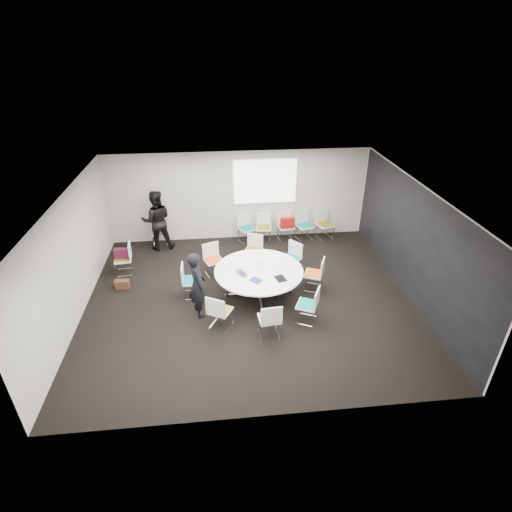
{
  "coord_description": "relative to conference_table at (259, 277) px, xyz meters",
  "views": [
    {
      "loc": [
        -0.7,
        -8.14,
        5.84
      ],
      "look_at": [
        0.2,
        0.4,
        1.0
      ],
      "focal_mm": 28.0,
      "sensor_mm": 36.0,
      "label": 1
    }
  ],
  "objects": [
    {
      "name": "chair_ring_a",
      "position": [
        1.44,
        0.13,
        -0.26
      ],
      "size": [
        0.59,
        0.6,
        0.88
      ],
      "rotation": [
        0.0,
        0.0,
        1.16
      ],
      "color": "silver",
      "rests_on": "ground"
    },
    {
      "name": "chair_ring_f",
      "position": [
        -1.0,
        -1.16,
        -0.26
      ],
      "size": [
        0.62,
        0.61,
        0.88
      ],
      "rotation": [
        0.0,
        0.0,
        5.78
      ],
      "color": "silver",
      "rests_on": "ground"
    },
    {
      "name": "room_shell",
      "position": [
        -0.15,
        -0.17,
        0.86
      ],
      "size": [
        8.08,
        7.08,
        2.88
      ],
      "color": "black",
      "rests_on": "ground"
    },
    {
      "name": "chair_back_c",
      "position": [
        1.2,
        3.0,
        -0.26
      ],
      "size": [
        0.52,
        0.51,
        0.88
      ],
      "rotation": [
        0.0,
        0.0,
        3.29
      ],
      "color": "silver",
      "rests_on": "ground"
    },
    {
      "name": "chair_ring_d",
      "position": [
        -1.11,
        1.11,
        -0.26
      ],
      "size": [
        0.59,
        0.58,
        0.88
      ],
      "rotation": [
        0.0,
        0.0,
        3.5
      ],
      "color": "silver",
      "rests_on": "ground"
    },
    {
      "name": "chair_ring_b",
      "position": [
        0.99,
        0.97,
        -0.26
      ],
      "size": [
        0.64,
        0.64,
        0.88
      ],
      "rotation": [
        0.0,
        0.0,
        2.3
      ],
      "color": "silver",
      "rests_on": "ground"
    },
    {
      "name": "papers_right",
      "position": [
        0.57,
        0.2,
        0.2
      ],
      "size": [
        0.36,
        0.32,
        0.0
      ],
      "primitive_type": "cube",
      "rotation": [
        0.0,
        0.0,
        0.47
      ],
      "color": "white",
      "rests_on": "conference_table"
    },
    {
      "name": "notebook_black",
      "position": [
        0.47,
        -0.44,
        0.2
      ],
      "size": [
        0.29,
        0.34,
        0.02
      ],
      "primitive_type": "cube",
      "rotation": [
        0.0,
        0.0,
        0.25
      ],
      "color": "black",
      "rests_on": "conference_table"
    },
    {
      "name": "person_back",
      "position": [
        -2.75,
        2.83,
        0.39
      ],
      "size": [
        0.99,
        0.83,
        1.85
      ],
      "primitive_type": "imported",
      "rotation": [
        0.0,
        0.0,
        3.29
      ],
      "color": "black",
      "rests_on": "ground"
    },
    {
      "name": "chair_back_d",
      "position": [
        1.8,
        2.99,
        -0.26
      ],
      "size": [
        0.57,
        0.57,
        0.88
      ],
      "rotation": [
        0.0,
        0.0,
        3.45
      ],
      "color": "silver",
      "rests_on": "ground"
    },
    {
      "name": "chair_person_back",
      "position": [
        -2.75,
        3.0,
        -0.26
      ],
      "size": [
        0.5,
        0.49,
        0.88
      ],
      "rotation": [
        0.0,
        0.0,
        3.24
      ],
      "color": "silver",
      "rests_on": "ground"
    },
    {
      "name": "cup",
      "position": [
        0.02,
        0.28,
        0.24
      ],
      "size": [
        0.08,
        0.08,
        0.09
      ],
      "primitive_type": "cylinder",
      "color": "white",
      "rests_on": "conference_table"
    },
    {
      "name": "papers_front",
      "position": [
        0.73,
        -0.16,
        0.2
      ],
      "size": [
        0.35,
        0.3,
        0.0
      ],
      "primitive_type": "cube",
      "rotation": [
        0.0,
        0.0,
        -0.35
      ],
      "color": "white",
      "rests_on": "conference_table"
    },
    {
      "name": "red_jacket",
      "position": [
        1.2,
        2.77,
        0.16
      ],
      "size": [
        0.44,
        0.16,
        0.36
      ],
      "primitive_type": "cube",
      "rotation": [
        0.17,
        0.0,
        0.01
      ],
      "color": "maroon",
      "rests_on": "chair_back_c"
    },
    {
      "name": "phone",
      "position": [
        0.46,
        -0.35,
        0.2
      ],
      "size": [
        0.15,
        0.11,
        0.01
      ],
      "primitive_type": "cube",
      "rotation": [
        0.0,
        0.0,
        0.28
      ],
      "color": "black",
      "rests_on": "conference_table"
    },
    {
      "name": "laptop",
      "position": [
        -0.38,
        -0.1,
        0.21
      ],
      "size": [
        0.36,
        0.41,
        0.03
      ],
      "primitive_type": "imported",
      "rotation": [
        0.0,
        0.0,
        2.06
      ],
      "color": "#333338",
      "rests_on": "conference_table"
    },
    {
      "name": "brown_bag",
      "position": [
        -3.49,
        0.67,
        -0.42
      ],
      "size": [
        0.37,
        0.18,
        0.24
      ],
      "primitive_type": "cube",
      "rotation": [
        0.0,
        0.0,
        -0.05
      ],
      "color": "#4B2918",
      "rests_on": "ground"
    },
    {
      "name": "chair_back_a",
      "position": [
        -0.04,
        3.0,
        -0.26
      ],
      "size": [
        0.61,
        0.6,
        0.88
      ],
      "rotation": [
        0.0,
        0.0,
        3.57
      ],
      "color": "silver",
      "rests_on": "ground"
    },
    {
      "name": "chair_ring_c",
      "position": [
        0.01,
        1.53,
        -0.26
      ],
      "size": [
        0.6,
        0.59,
        0.88
      ],
      "rotation": [
        0.0,
        0.0,
        2.74
      ],
      "color": "silver",
      "rests_on": "ground"
    },
    {
      "name": "maroon_bag",
      "position": [
        -3.56,
        1.43,
        0.08
      ],
      "size": [
        0.41,
        0.16,
        0.28
      ],
      "primitive_type": "cube",
      "rotation": [
        0.0,
        0.0,
        -0.05
      ],
      "color": "#46122C",
      "rests_on": "chair_spare_left"
    },
    {
      "name": "chair_ring_g",
      "position": [
        0.06,
        -1.56,
        -0.26
      ],
      "size": [
        0.49,
        0.48,
        0.88
      ],
      "rotation": [
        0.0,
        0.0,
        6.36
      ],
      "color": "silver",
      "rests_on": "ground"
    },
    {
      "name": "conference_table",
      "position": [
        0.0,
        0.0,
        0.0
      ],
      "size": [
        2.19,
        2.19,
        0.73
      ],
      "color": "silver",
      "rests_on": "ground"
    },
    {
      "name": "chair_ring_e",
      "position": [
        -1.67,
        0.15,
        -0.26
      ],
      "size": [
        0.45,
        0.46,
        0.88
      ],
      "rotation": [
        0.0,
        0.0,
        4.71
      ],
      "color": "silver",
      "rests_on": "ground"
    },
    {
      "name": "projection_screen",
      "position": [
        0.56,
        3.29,
        1.31
      ],
      "size": [
        1.9,
        0.03,
        1.35
      ],
      "primitive_type": "cube",
      "color": "white",
      "rests_on": "room_shell"
    },
    {
      "name": "tablet_folio",
      "position": [
        -0.12,
        -0.46,
        0.21
      ],
      "size": [
        0.33,
        0.32,
        0.03
      ],
      "primitive_type": "cube",
      "rotation": [
        0.0,
        0.0,
        -0.76
      ],
      "color": "navy",
      "rests_on": "conference_table"
    },
    {
      "name": "laptop_lid",
      "position": [
        -0.5,
        0.04,
        0.32
      ],
      "size": [
        0.03,
        0.3,
        0.22
      ],
      "primitive_type": "cube",
      "rotation": [
        0.0,
        0.0,
        1.53
      ],
      "color": "silver",
      "rests_on": "conference_table"
    },
    {
      "name": "chair_back_e",
      "position": [
        2.47,
        3.0,
        -0.26
      ],
      "size": [
        0.59,
        0.58,
        0.88
      ],
      "rotation": [
        0.0,
        0.0,
        3.51
      ],
      "color": "silver",
      "rests_on": "ground"
    },
    {
      "name": "chair_ring_h",
      "position": [
        0.99,
        -1.15,
        -0.26
      ],
      "size": [
        0.61,
        0.61,
        0.88
      ],
      "rotation": [
        0.0,
        0.0,
        7.4
      ],
      "color": "silver",
      "rests_on": "ground"
    },
    {
      "name": "chair_spare_left",
      "position": [
        -3.54,
        1.43,
        -0.26
      ],
      "size": [
        0.5,
        0.51,
        0.88
      ],
      "rotation": [
        0.0,
        0.0,
        1.69
      ],
      "color": "silver",
      "rests_on": "ground"
    },
    {
      "name": "chair_back_b",
      "position": [
        0.5,
        3.0,
        -0.26
      ],
      "size": [
        0.51,
        0.5,
        0.88
      ],
      "rotation": [
        0.0,
        0.0,
        3.02
      ],
      "color": "silver",
      "rests_on": "ground"
    },
    {
      "name": "person_main",
      "position": [
        -1.48,
        -0.61,
        0.28
      ],
      "size": [
        0.56,
        0.69,
        1.63
      ],
      "primitive_type": "imported",
      "rotation": [
        0.0,
        0.0,
        1.89
      ],
      "color": "black",
      "rests_on": "ground"
    }
  ]
}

